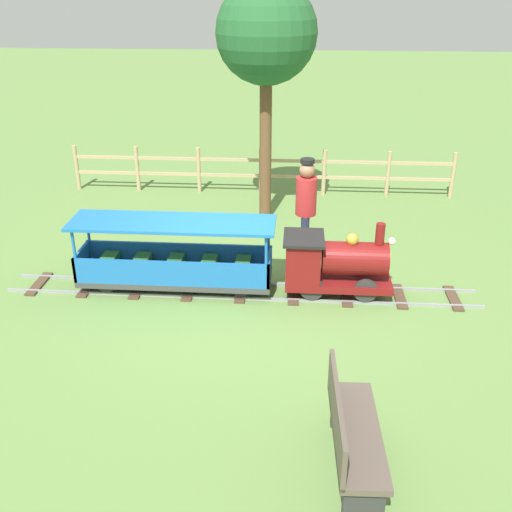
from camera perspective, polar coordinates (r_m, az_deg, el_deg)
ground_plane at (r=8.10m, az=-1.70°, el=-3.47°), size 60.00×60.00×0.00m
track at (r=8.09m, az=-1.42°, el=-3.37°), size 0.66×6.40×0.04m
locomotive at (r=7.86m, az=7.46°, el=-0.65°), size 0.62×1.45×1.02m
passenger_car at (r=8.04m, az=-7.85°, el=-0.59°), size 0.72×2.70×0.97m
conductor_person at (r=8.53m, az=4.83°, el=5.02°), size 0.30×0.30×1.62m
park_bench at (r=5.26m, az=9.11°, el=-16.51°), size 1.31×0.44×0.82m
oak_tree_near at (r=9.91m, az=1.00°, el=20.48°), size 1.62×1.62×3.92m
fence_section at (r=11.70m, az=0.48°, el=8.30°), size 0.08×7.48×0.90m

